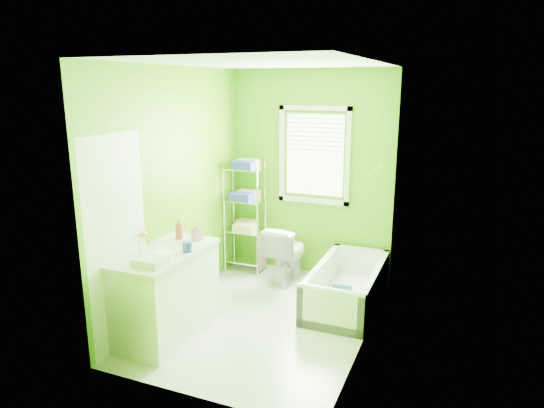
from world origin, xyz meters
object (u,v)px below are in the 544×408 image
at_px(bathtub, 346,292).
at_px(wire_shelf_unit, 246,205).
at_px(toilet, 286,253).
at_px(vanity, 166,291).

relative_size(bathtub, wire_shelf_unit, 1.00).
bearing_deg(wire_shelf_unit, toilet, -11.33).
height_order(toilet, wire_shelf_unit, wire_shelf_unit).
distance_m(bathtub, wire_shelf_unit, 1.74).
bearing_deg(toilet, wire_shelf_unit, -8.00).
bearing_deg(wire_shelf_unit, vanity, -89.93).
distance_m(toilet, wire_shelf_unit, 0.82).
xyz_separation_m(bathtub, toilet, (-0.87, 0.41, 0.21)).
relative_size(bathtub, toilet, 2.04).
xyz_separation_m(toilet, wire_shelf_unit, (-0.60, 0.12, 0.53)).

